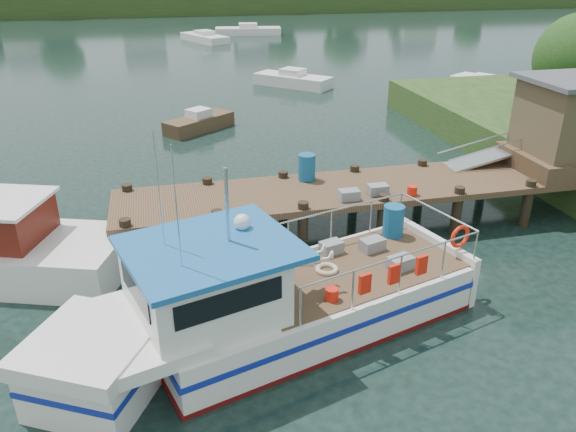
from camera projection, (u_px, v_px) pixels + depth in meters
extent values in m
plane|color=black|center=(307.00, 230.00, 18.13)|extent=(160.00, 160.00, 0.00)
cylinder|color=#332114|center=(568.00, 113.00, 25.73)|extent=(0.50, 0.50, 3.05)
cube|color=#2E461C|center=(173.00, 1.00, 91.64)|extent=(140.00, 24.00, 3.00)
cylinder|color=#332114|center=(54.00, 0.00, 79.69)|extent=(0.60, 0.60, 4.80)
cylinder|color=#332114|center=(134.00, 4.00, 84.15)|extent=(0.60, 0.60, 3.00)
cylinder|color=#332114|center=(206.00, 0.00, 88.11)|extent=(0.60, 0.60, 3.60)
cube|color=#4E3825|center=(368.00, 188.00, 18.00)|extent=(16.00, 3.00, 0.20)
cylinder|color=black|center=(129.00, 250.00, 15.55)|extent=(0.32, 0.32, 1.90)
cylinder|color=black|center=(130.00, 212.00, 17.84)|extent=(0.32, 0.32, 1.90)
cylinder|color=black|center=(219.00, 241.00, 16.07)|extent=(0.32, 0.32, 1.90)
cylinder|color=black|center=(209.00, 205.00, 18.37)|extent=(0.32, 0.32, 1.90)
cylinder|color=black|center=(303.00, 231.00, 16.60)|extent=(0.32, 0.32, 1.90)
cylinder|color=black|center=(283.00, 198.00, 18.89)|extent=(0.32, 0.32, 1.90)
cylinder|color=black|center=(382.00, 223.00, 17.13)|extent=(0.32, 0.32, 1.90)
cylinder|color=black|center=(353.00, 191.00, 19.42)|extent=(0.32, 0.32, 1.90)
cylinder|color=black|center=(456.00, 215.00, 17.65)|extent=(0.32, 0.32, 1.90)
cylinder|color=black|center=(420.00, 185.00, 19.95)|extent=(0.32, 0.32, 1.90)
cylinder|color=black|center=(526.00, 208.00, 18.18)|extent=(0.32, 0.32, 1.90)
cylinder|color=black|center=(483.00, 179.00, 20.47)|extent=(0.32, 0.32, 1.90)
cylinder|color=black|center=(543.00, 174.00, 21.00)|extent=(0.32, 0.32, 1.90)
cube|color=#4E3825|center=(560.00, 159.00, 19.31)|extent=(3.20, 3.00, 0.60)
cube|color=#4F402C|center=(569.00, 119.00, 18.72)|extent=(2.60, 2.60, 2.40)
cube|color=#A5A8AD|center=(486.00, 157.00, 19.64)|extent=(3.34, 0.90, 0.79)
cylinder|color=silver|center=(494.00, 147.00, 19.07)|extent=(3.34, 0.05, 0.76)
cylinder|color=silver|center=(482.00, 140.00, 19.78)|extent=(3.34, 0.05, 0.76)
cube|color=slate|center=(349.00, 195.00, 16.80)|extent=(0.60, 0.40, 0.30)
cube|color=slate|center=(378.00, 189.00, 17.18)|extent=(0.60, 0.40, 0.30)
cylinder|color=red|center=(412.00, 190.00, 17.13)|extent=(0.30, 0.30, 0.28)
cylinder|color=#135082|center=(307.00, 167.00, 18.19)|extent=(0.56, 0.56, 0.85)
cube|color=silver|center=(310.00, 303.00, 13.32)|extent=(8.03, 5.00, 1.15)
cube|color=silver|center=(95.00, 374.00, 11.06)|extent=(2.87, 2.87, 1.15)
cube|color=silver|center=(90.00, 344.00, 10.76)|extent=(3.11, 3.18, 0.35)
cube|color=silver|center=(141.00, 329.00, 11.22)|extent=(2.72, 3.29, 0.30)
cube|color=navy|center=(310.00, 298.00, 13.26)|extent=(8.13, 5.07, 0.14)
cube|color=navy|center=(94.00, 368.00, 11.00)|extent=(2.92, 2.92, 0.14)
cube|color=#540C0C|center=(309.00, 321.00, 13.55)|extent=(8.13, 5.05, 0.14)
cube|color=#4E3825|center=(352.00, 269.00, 13.62)|extent=(5.93, 4.12, 0.04)
cube|color=silver|center=(433.00, 259.00, 15.05)|extent=(1.04, 2.93, 1.35)
cube|color=silver|center=(204.00, 284.00, 11.59)|extent=(3.42, 3.28, 1.50)
cube|color=black|center=(230.00, 303.00, 10.44)|extent=(2.12, 0.66, 0.50)
cube|color=black|center=(181.00, 246.00, 12.49)|extent=(2.12, 0.66, 0.50)
cube|color=black|center=(135.00, 290.00, 10.83)|extent=(0.55, 1.73, 0.50)
cube|color=#195AA0|center=(211.00, 248.00, 11.35)|extent=(4.08, 3.74, 0.12)
cylinder|color=silver|center=(227.00, 206.00, 11.17)|extent=(0.10, 0.10, 1.60)
cylinder|color=silver|center=(177.00, 208.00, 10.07)|extent=(0.03, 0.03, 2.39)
cylinder|color=silver|center=(159.00, 190.00, 10.85)|extent=(0.03, 0.03, 2.39)
sphere|color=silver|center=(242.00, 222.00, 11.98)|extent=(0.45, 0.45, 0.36)
cylinder|color=silver|center=(397.00, 257.00, 12.21)|extent=(4.79, 1.46, 0.04)
cylinder|color=silver|center=(327.00, 212.00, 14.38)|extent=(4.79, 1.46, 0.04)
cylinder|color=silver|center=(438.00, 211.00, 14.44)|extent=(0.82, 2.64, 0.04)
cylinder|color=silver|center=(300.00, 307.00, 11.30)|extent=(0.05, 0.05, 0.95)
cylinder|color=silver|center=(241.00, 251.00, 13.47)|extent=(0.05, 0.05, 0.95)
cylinder|color=silver|center=(353.00, 290.00, 11.89)|extent=(0.05, 0.05, 0.95)
cylinder|color=silver|center=(288.00, 239.00, 14.06)|extent=(0.05, 0.05, 0.95)
cylinder|color=silver|center=(400.00, 274.00, 12.48)|extent=(0.05, 0.05, 0.95)
cylinder|color=silver|center=(331.00, 227.00, 14.64)|extent=(0.05, 0.05, 0.95)
cylinder|color=silver|center=(443.00, 260.00, 13.07)|extent=(0.05, 0.05, 0.95)
cylinder|color=silver|center=(371.00, 217.00, 15.23)|extent=(0.05, 0.05, 0.95)
cylinder|color=silver|center=(475.00, 249.00, 13.54)|extent=(0.05, 0.05, 0.95)
cylinder|color=silver|center=(400.00, 209.00, 15.71)|extent=(0.05, 0.05, 0.95)
cube|color=slate|center=(400.00, 263.00, 13.53)|extent=(0.69, 0.55, 0.32)
cube|color=slate|center=(372.00, 245.00, 14.39)|extent=(0.69, 0.55, 0.32)
cube|color=slate|center=(331.00, 247.00, 14.26)|extent=(0.63, 0.52, 0.32)
cylinder|color=#135082|center=(393.00, 221.00, 15.05)|extent=(0.69, 0.69, 0.88)
cylinder|color=red|center=(332.00, 295.00, 12.31)|extent=(0.37, 0.37, 0.30)
torus|color=#BFB28C|center=(327.00, 269.00, 13.48)|extent=(0.69, 0.69, 0.12)
torus|color=red|center=(460.00, 237.00, 14.00)|extent=(0.62, 0.27, 0.62)
cube|color=red|center=(365.00, 284.00, 11.98)|extent=(0.30, 0.18, 0.45)
cube|color=red|center=(394.00, 274.00, 12.34)|extent=(0.30, 0.18, 0.45)
cube|color=red|center=(421.00, 265.00, 12.70)|extent=(0.30, 0.18, 0.45)
imported|color=silver|center=(295.00, 261.00, 12.21)|extent=(0.58, 0.73, 1.76)
cube|color=#57170E|center=(3.00, 221.00, 14.94)|extent=(2.60, 2.60, 1.07)
cube|color=#4E3825|center=(199.00, 124.00, 28.40)|extent=(3.78, 3.31, 0.70)
cube|color=silver|center=(199.00, 113.00, 28.18)|extent=(1.39, 1.36, 0.45)
cube|color=silver|center=(248.00, 31.00, 62.94)|extent=(7.54, 3.50, 0.78)
cube|color=silver|center=(248.00, 26.00, 62.69)|extent=(2.27, 2.02, 0.50)
cube|color=silver|center=(293.00, 81.00, 38.04)|extent=(5.04, 5.04, 0.74)
cube|color=silver|center=(293.00, 72.00, 37.80)|extent=(1.96, 1.96, 0.48)
cube|color=silver|center=(468.00, 87.00, 36.39)|extent=(7.11, 5.54, 0.69)
cube|color=silver|center=(469.00, 79.00, 36.17)|extent=(2.50, 2.41, 0.44)
cube|color=silver|center=(205.00, 38.00, 57.94)|extent=(4.69, 6.87, 0.70)
cube|color=silver|center=(204.00, 33.00, 57.71)|extent=(2.18, 2.31, 0.45)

